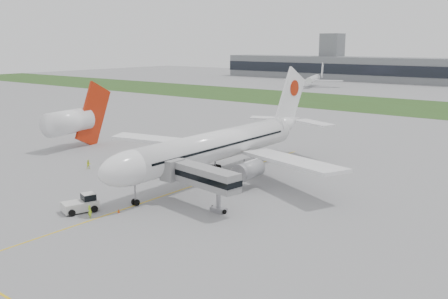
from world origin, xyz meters
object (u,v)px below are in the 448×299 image
Objects in this scene: jet_bridge at (199,176)px; ground_crew_near at (90,212)px; pushback_tug at (82,203)px; neighbor_aircraft at (72,121)px; airliner at (222,144)px.

jet_bridge is 7.67× the size of ground_crew_near.
neighbor_aircraft is (-36.28, 24.70, 4.87)m from pushback_tug.
pushback_tug is 0.28× the size of neighbor_aircraft.
pushback_tug is 2.96× the size of ground_crew_near.
ground_crew_near is (-0.79, -27.11, -4.79)m from airliner.
jet_bridge is at bearing 62.90° from pushback_tug.
pushback_tug is 0.39× the size of jet_bridge.
airliner is 26.67m from pushback_tug.
neighbor_aircraft is (-39.39, 25.83, 5.07)m from ground_crew_near.
airliner is at bearing -8.89° from neighbor_aircraft.
jet_bridge is at bearing -26.65° from neighbor_aircraft.
ground_crew_near is at bearing -43.97° from neighbor_aircraft.
pushback_tug is (-3.89, -25.98, -4.58)m from airliner.
airliner is 27.54m from ground_crew_near.
jet_bridge is at bearing -127.33° from ground_crew_near.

